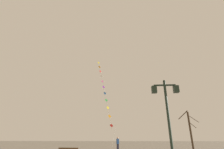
{
  "coord_description": "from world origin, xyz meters",
  "views": [
    {
      "loc": [
        -0.77,
        -1.89,
        1.56
      ],
      "look_at": [
        -2.4,
        21.52,
        10.61
      ],
      "focal_mm": 26.55,
      "sensor_mm": 36.0,
      "label": 1
    }
  ],
  "objects_px": {
    "kite_train": "(104,90)",
    "kite_flyer": "(118,144)",
    "twin_lantern_lamp_post": "(167,105)",
    "bare_tree": "(190,131)"
  },
  "relations": [
    {
      "from": "twin_lantern_lamp_post",
      "to": "kite_flyer",
      "type": "distance_m",
      "value": 13.71
    },
    {
      "from": "twin_lantern_lamp_post",
      "to": "kite_train",
      "type": "xyz_separation_m",
      "value": [
        -5.97,
        20.84,
        6.81
      ]
    },
    {
      "from": "kite_flyer",
      "to": "bare_tree",
      "type": "distance_m",
      "value": 8.66
    },
    {
      "from": "kite_train",
      "to": "bare_tree",
      "type": "distance_m",
      "value": 17.16
    },
    {
      "from": "twin_lantern_lamp_post",
      "to": "kite_train",
      "type": "relative_size",
      "value": 0.25
    },
    {
      "from": "twin_lantern_lamp_post",
      "to": "kite_flyer",
      "type": "xyz_separation_m",
      "value": [
        -3.23,
        13.11,
        -2.38
      ]
    },
    {
      "from": "kite_train",
      "to": "kite_flyer",
      "type": "bearing_deg",
      "value": -70.47
    },
    {
      "from": "kite_train",
      "to": "bare_tree",
      "type": "relative_size",
      "value": 4.18
    },
    {
      "from": "kite_train",
      "to": "twin_lantern_lamp_post",
      "type": "bearing_deg",
      "value": -74.0
    },
    {
      "from": "twin_lantern_lamp_post",
      "to": "bare_tree",
      "type": "bearing_deg",
      "value": 64.65
    }
  ]
}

